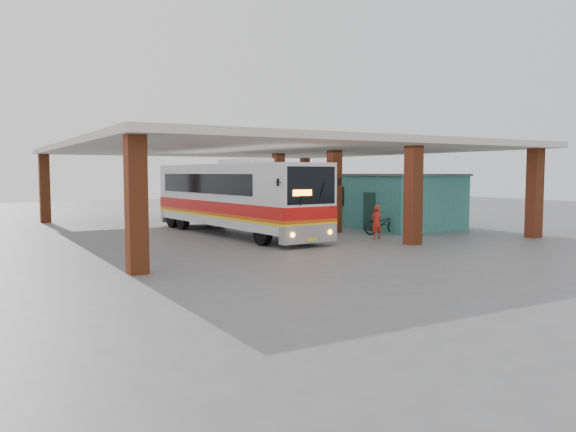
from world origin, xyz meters
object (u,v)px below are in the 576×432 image
(motorcycle, at_px, (382,223))
(red_chair, at_px, (328,220))
(pedestrian, at_px, (376,222))
(coach_bus, at_px, (235,197))

(motorcycle, distance_m, red_chair, 4.68)
(motorcycle, height_order, red_chair, motorcycle)
(motorcycle, xyz_separation_m, pedestrian, (-1.53, -1.41, 0.24))
(coach_bus, bearing_deg, pedestrian, -50.37)
(pedestrian, relative_size, red_chair, 1.95)
(coach_bus, xyz_separation_m, motorcycle, (6.53, -3.82, -1.34))
(coach_bus, relative_size, motorcycle, 6.15)
(red_chair, bearing_deg, pedestrian, -123.32)
(coach_bus, height_order, motorcycle, coach_bus)
(red_chair, bearing_deg, motorcycle, -108.74)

